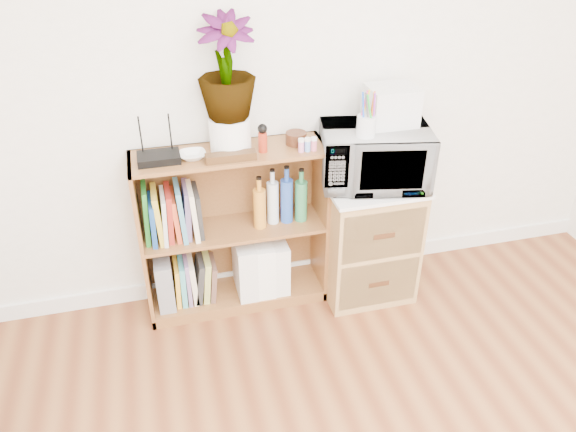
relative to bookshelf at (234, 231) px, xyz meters
name	(u,v)px	position (x,y,z in m)	size (l,w,h in m)	color
skirting_board	(290,269)	(0.35, 0.14, -0.42)	(4.00, 0.02, 0.10)	white
bookshelf	(234,231)	(0.00, 0.00, 0.00)	(1.00, 0.30, 0.95)	brown
wicker_unit	(366,238)	(0.75, -0.08, -0.12)	(0.50, 0.45, 0.70)	#9E7542
microwave	(374,156)	(0.75, -0.08, 0.40)	(0.56, 0.38, 0.31)	white
pen_cup	(366,126)	(0.66, -0.15, 0.61)	(0.10, 0.10, 0.11)	silver
small_appliance	(391,105)	(0.84, -0.03, 0.65)	(0.25, 0.21, 0.20)	silver
router	(159,158)	(-0.35, -0.02, 0.49)	(0.20, 0.14, 0.04)	black
white_bowl	(193,155)	(-0.19, -0.03, 0.49)	(0.13, 0.13, 0.03)	silver
plant_pot	(230,134)	(0.01, 0.02, 0.56)	(0.21, 0.21, 0.18)	white
potted_plant	(226,68)	(0.01, 0.02, 0.89)	(0.27, 0.27, 0.49)	#3D6F2C
trinket_box	(231,157)	(-0.01, -0.10, 0.49)	(0.25, 0.06, 0.04)	#3B2310
kokeshi_doll	(263,142)	(0.16, -0.04, 0.53)	(0.04, 0.04, 0.10)	#9F2813
wooden_bowl	(296,138)	(0.35, 0.01, 0.51)	(0.11, 0.11, 0.06)	#351B0E
paint_jars	(307,146)	(0.38, -0.09, 0.50)	(0.11, 0.04, 0.06)	#CD727F
file_box	(164,280)	(-0.41, 0.00, -0.26)	(0.09, 0.24, 0.30)	gray
magazine_holder_left	(245,266)	(0.05, -0.01, -0.24)	(0.11, 0.27, 0.33)	silver
magazine_holder_mid	(262,264)	(0.15, -0.01, -0.24)	(0.10, 0.26, 0.32)	white
magazine_holder_right	(277,262)	(0.24, -0.01, -0.25)	(0.10, 0.25, 0.31)	white
cookbooks	(172,213)	(-0.32, 0.00, 0.16)	(0.30, 0.20, 0.31)	#207824
liquor_bottles	(280,197)	(0.26, 0.00, 0.18)	(0.30, 0.07, 0.32)	orange
lower_books	(194,278)	(-0.24, 0.00, -0.28)	(0.24, 0.19, 0.28)	gold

